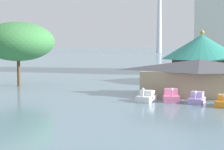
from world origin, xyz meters
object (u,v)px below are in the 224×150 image
object	(u,v)px
boathouse	(199,77)
shoreline_tree_tall_left	(18,42)
pedal_boat_white	(146,97)
pedal_boat_lavender	(197,99)
pedal_boat_pink	(171,96)
green_roof_pavilion	(202,55)

from	to	relation	value
boathouse	shoreline_tree_tall_left	world-z (taller)	shoreline_tree_tall_left
pedal_boat_white	pedal_boat_lavender	size ratio (longest dim) A/B	1.07
pedal_boat_pink	boathouse	size ratio (longest dim) A/B	0.19
shoreline_tree_tall_left	pedal_boat_lavender	bearing A→B (deg)	-18.19
pedal_boat_pink	pedal_boat_lavender	size ratio (longest dim) A/B	1.11
pedal_boat_lavender	green_roof_pavilion	size ratio (longest dim) A/B	0.19
pedal_boat_white	pedal_boat_pink	size ratio (longest dim) A/B	0.97
pedal_boat_pink	green_roof_pavilion	bearing A→B (deg)	162.24
pedal_boat_white	boathouse	xyz separation A→B (m)	(5.16, 5.79, 1.81)
green_roof_pavilion	shoreline_tree_tall_left	bearing A→B (deg)	-152.84
pedal_boat_white	boathouse	bearing A→B (deg)	148.86
pedal_boat_pink	boathouse	distance (m)	5.88
pedal_boat_lavender	boathouse	bearing A→B (deg)	-171.16
pedal_boat_lavender	green_roof_pavilion	bearing A→B (deg)	-170.12
pedal_boat_lavender	boathouse	distance (m)	5.74
pedal_boat_white	boathouse	size ratio (longest dim) A/B	0.19
pedal_boat_lavender	shoreline_tree_tall_left	world-z (taller)	shoreline_tree_tall_left
pedal_boat_pink	shoreline_tree_tall_left	bearing A→B (deg)	-120.61
boathouse	shoreline_tree_tall_left	size ratio (longest dim) A/B	1.34
boathouse	shoreline_tree_tall_left	xyz separation A→B (m)	(-25.84, 3.05, 4.24)
pedal_boat_white	green_roof_pavilion	xyz separation A→B (m)	(4.73, 21.88, 3.96)
pedal_boat_pink	green_roof_pavilion	size ratio (longest dim) A/B	0.21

